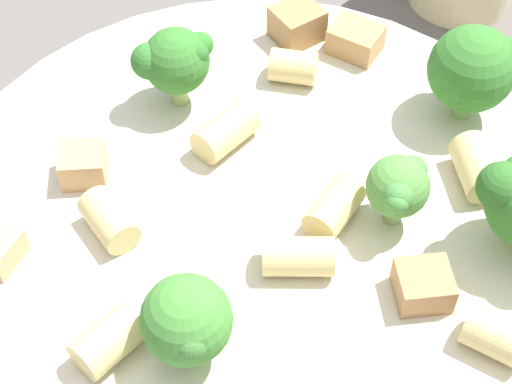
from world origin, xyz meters
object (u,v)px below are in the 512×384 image
object	(u,v)px
rigatoni_4	(334,208)
broccoli_floret_2	(186,320)
broccoli_floret_1	(472,68)
chicken_chunk_4	(297,24)
chicken_chunk_3	(83,165)
rigatoni_8	(109,220)
rigatoni_7	(477,167)
broccoli_floret_0	(399,188)
rigatoni_0	(496,336)
pasta_bowl	(256,230)
rigatoni_5	(225,132)
rigatoni_1	(108,341)
rigatoni_2	(298,256)
broccoli_floret_4	(175,61)
chicken_chunk_0	(355,40)
chicken_chunk_2	(423,285)
rigatoni_6	(293,67)

from	to	relation	value
rigatoni_4	broccoli_floret_2	bearing A→B (deg)	43.37
broccoli_floret_1	chicken_chunk_4	xyz separation A→B (m)	(0.07, -0.06, -0.02)
chicken_chunk_3	chicken_chunk_4	distance (m)	0.13
broccoli_floret_1	rigatoni_8	xyz separation A→B (m)	(0.16, 0.06, -0.02)
rigatoni_7	broccoli_floret_0	bearing A→B (deg)	26.46
rigatoni_0	pasta_bowl	bearing A→B (deg)	-41.00
broccoli_floret_2	rigatoni_5	world-z (taller)	broccoli_floret_2
broccoli_floret_2	rigatoni_1	xyz separation A→B (m)	(0.03, -0.00, -0.01)
pasta_bowl	rigatoni_8	bearing A→B (deg)	8.36
rigatoni_2	rigatoni_7	world-z (taller)	rigatoni_7
rigatoni_2	broccoli_floret_0	bearing A→B (deg)	-153.55
broccoli_floret_4	chicken_chunk_0	size ratio (longest dim) A/B	1.68
broccoli_floret_0	broccoli_floret_2	distance (m)	0.10
pasta_bowl	rigatoni_7	distance (m)	0.10
rigatoni_0	rigatoni_2	bearing A→B (deg)	-30.36
chicken_chunk_3	rigatoni_7	bearing A→B (deg)	175.21
broccoli_floret_0	chicken_chunk_2	size ratio (longest dim) A/B	1.66
rigatoni_1	rigatoni_6	xyz separation A→B (m)	(-0.08, -0.14, -0.00)
rigatoni_1	rigatoni_2	distance (m)	0.08
rigatoni_4	chicken_chunk_2	xyz separation A→B (m)	(-0.03, 0.04, -0.00)
rigatoni_6	chicken_chunk_2	world-z (taller)	rigatoni_6
rigatoni_0	rigatoni_8	xyz separation A→B (m)	(0.14, -0.06, -0.00)
pasta_bowl	chicken_chunk_2	size ratio (longest dim) A/B	13.47
rigatoni_5	chicken_chunk_3	xyz separation A→B (m)	(0.06, 0.01, -0.00)
rigatoni_6	rigatoni_8	distance (m)	0.12
rigatoni_1	rigatoni_7	distance (m)	0.17
rigatoni_1	rigatoni_6	bearing A→B (deg)	-119.90
rigatoni_5	rigatoni_7	world-z (taller)	same
broccoli_floret_0	chicken_chunk_0	size ratio (longest dim) A/B	1.45
rigatoni_4	rigatoni_7	distance (m)	0.07
rigatoni_5	broccoli_floret_4	bearing A→B (deg)	-54.44
chicken_chunk_2	rigatoni_1	bearing A→B (deg)	8.01
broccoli_floret_1	rigatoni_8	size ratio (longest dim) A/B	1.82
rigatoni_4	rigatoni_6	size ratio (longest dim) A/B	1.21
rigatoni_8	chicken_chunk_3	distance (m)	0.03
rigatoni_6	rigatoni_0	bearing A→B (deg)	111.99
rigatoni_7	rigatoni_0	bearing A→B (deg)	81.68
rigatoni_2	chicken_chunk_4	size ratio (longest dim) A/B	1.25
rigatoni_2	rigatoni_7	xyz separation A→B (m)	(-0.08, -0.04, 0.00)
rigatoni_2	rigatoni_6	xyz separation A→B (m)	(-0.01, -0.11, -0.00)
rigatoni_7	chicken_chunk_0	xyz separation A→B (m)	(0.04, -0.09, -0.00)
broccoli_floret_0	rigatoni_8	xyz separation A→B (m)	(0.12, -0.00, -0.01)
broccoli_floret_4	chicken_chunk_4	world-z (taller)	broccoli_floret_4
broccoli_floret_0	broccoli_floret_1	world-z (taller)	broccoli_floret_1
rigatoni_4	chicken_chunk_0	world-z (taller)	rigatoni_4
rigatoni_7	rigatoni_8	distance (m)	0.16
rigatoni_6	chicken_chunk_2	distance (m)	0.13
rigatoni_2	rigatoni_5	distance (m)	0.07
rigatoni_7	chicken_chunk_3	world-z (taller)	rigatoni_7
broccoli_floret_2	rigatoni_8	xyz separation A→B (m)	(0.03, -0.06, -0.01)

